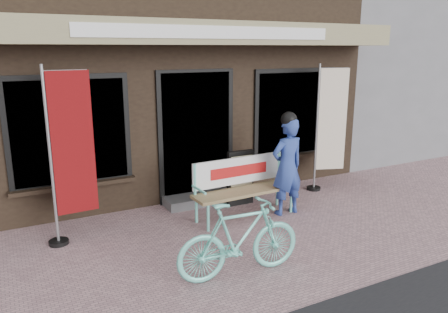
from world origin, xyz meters
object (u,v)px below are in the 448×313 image
nobori_red (70,153)px  menu_stand (240,177)px  person (287,165)px  bicycle (240,239)px  nobori_cream (329,126)px  bench (242,183)px

nobori_red → menu_stand: bearing=0.9°
person → bicycle: (-1.60, -1.34, -0.34)m
person → nobori_cream: nobori_cream is taller
bench → nobori_cream: bearing=9.2°
person → nobori_red: 3.16m
person → nobori_cream: size_ratio=0.71×
bench → nobori_cream: size_ratio=0.74×
bench → menu_stand: (0.22, 0.44, -0.06)m
menu_stand → bench: bearing=-115.3°
bench → person: size_ratio=1.05×
nobori_red → menu_stand: 2.76m
nobori_red → menu_stand: nobori_red is taller
person → bicycle: size_ratio=1.08×
bench → nobori_red: 2.54m
nobori_red → menu_stand: size_ratio=2.56×
person → menu_stand: bearing=119.6°
bench → person: 0.74m
nobori_red → nobori_cream: 4.45m
menu_stand → bicycle: bearing=-119.0°
bench → menu_stand: menu_stand is taller
bicycle → menu_stand: 2.34m
menu_stand → nobori_red: bearing=-174.9°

